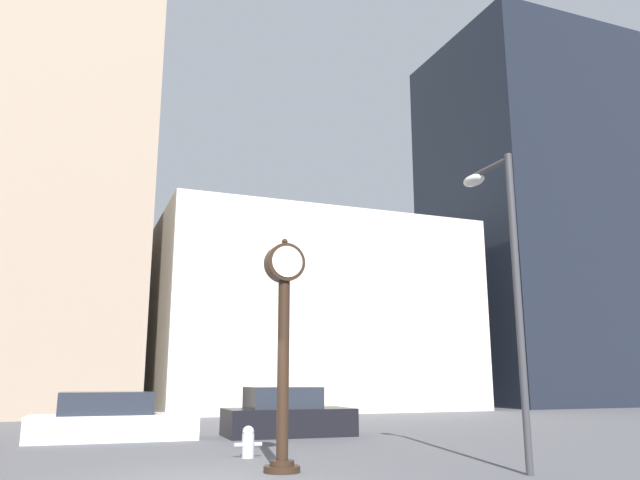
# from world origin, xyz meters

# --- Properties ---
(building_storefront_row) EXTENTS (17.64, 12.00, 10.69)m
(building_storefront_row) POSITION_xyz_m (10.54, 24.00, 5.35)
(building_storefront_row) COLOR beige
(building_storefront_row) RESTS_ON ground_plane
(building_glass_modern) EXTENTS (12.12, 12.00, 26.16)m
(building_glass_modern) POSITION_xyz_m (27.88, 24.00, 13.08)
(building_glass_modern) COLOR black
(building_glass_modern) RESTS_ON ground_plane
(street_clock) EXTENTS (0.77, 0.69, 4.51)m
(street_clock) POSITION_xyz_m (1.47, 0.54, 2.59)
(street_clock) COLOR black
(street_clock) RESTS_ON ground_plane
(car_white) EXTENTS (4.73, 1.96, 1.35)m
(car_white) POSITION_xyz_m (-1.17, 8.26, 0.56)
(car_white) COLOR silver
(car_white) RESTS_ON ground_plane
(car_black) EXTENTS (3.97, 2.08, 1.47)m
(car_black) POSITION_xyz_m (3.96, 7.71, 0.61)
(car_black) COLOR black
(car_black) RESTS_ON ground_plane
(fire_hydrant_far) EXTENTS (0.63, 0.27, 0.69)m
(fire_hydrant_far) POSITION_xyz_m (1.44, 2.87, 0.35)
(fire_hydrant_far) COLOR #B7B7BC
(fire_hydrant_far) RESTS_ON ground_plane
(street_lamp_right) EXTENTS (0.36, 1.57, 6.20)m
(street_lamp_right) POSITION_xyz_m (5.58, -1.10, 4.14)
(street_lamp_right) COLOR #38383D
(street_lamp_right) RESTS_ON ground_plane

